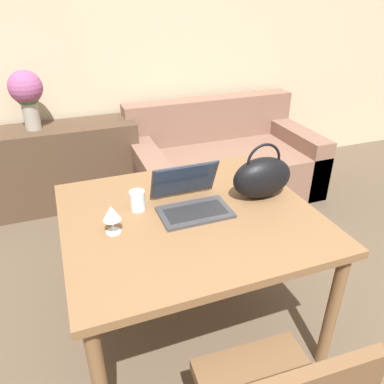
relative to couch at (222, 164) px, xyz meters
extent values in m
cube|color=beige|center=(-0.72, 0.54, 1.07)|extent=(10.00, 0.06, 2.70)
cube|color=brown|center=(-0.85, -1.42, 0.45)|extent=(1.23, 1.10, 0.04)
cylinder|color=brown|center=(-0.29, -1.91, 0.07)|extent=(0.06, 0.06, 0.71)
cylinder|color=brown|center=(-1.40, -0.93, 0.07)|extent=(0.06, 0.06, 0.71)
cylinder|color=brown|center=(-0.29, -0.93, 0.07)|extent=(0.06, 0.06, 0.71)
cylinder|color=brown|center=(-0.66, -2.05, -0.07)|extent=(0.04, 0.04, 0.42)
cube|color=#7F5B4C|center=(0.00, -0.05, -0.07)|extent=(1.66, 0.94, 0.42)
cube|color=#7F5B4C|center=(0.00, 0.32, 0.34)|extent=(1.66, 0.20, 0.40)
cube|color=#7F5B4C|center=(-0.73, -0.05, 0.00)|extent=(0.20, 0.94, 0.56)
cube|color=#7F5B4C|center=(0.73, -0.05, 0.00)|extent=(0.20, 0.94, 0.56)
cube|color=#4C3828|center=(-1.42, 0.26, 0.08)|extent=(1.33, 0.40, 0.73)
cube|color=#38383D|center=(-0.82, -1.43, 0.47)|extent=(0.35, 0.22, 0.02)
cube|color=black|center=(-0.82, -1.44, 0.48)|extent=(0.30, 0.14, 0.00)
cube|color=#38383D|center=(-0.82, -1.27, 0.58)|extent=(0.35, 0.09, 0.20)
cube|color=#23334C|center=(-0.82, -1.28, 0.58)|extent=(0.32, 0.09, 0.18)
cylinder|color=silver|center=(-1.08, -1.29, 0.52)|extent=(0.08, 0.08, 0.10)
cylinder|color=silver|center=(-1.23, -1.45, 0.47)|extent=(0.07, 0.07, 0.01)
cylinder|color=silver|center=(-1.23, -1.45, 0.50)|extent=(0.01, 0.01, 0.06)
cone|color=silver|center=(-1.23, -1.45, 0.57)|extent=(0.08, 0.08, 0.07)
ellipsoid|color=black|center=(-0.43, -1.39, 0.58)|extent=(0.33, 0.17, 0.22)
torus|color=black|center=(-0.43, -1.39, 0.67)|extent=(0.19, 0.01, 0.19)
cylinder|color=#9E998E|center=(-1.57, 0.26, 0.57)|extent=(0.12, 0.12, 0.24)
sphere|color=#3D6B38|center=(-1.57, 0.26, 0.73)|extent=(0.19, 0.19, 0.19)
sphere|color=#994C7F|center=(-1.57, 0.26, 0.78)|extent=(0.26, 0.26, 0.26)
camera|label=1|loc=(-1.39, -2.90, 1.45)|focal=35.00mm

